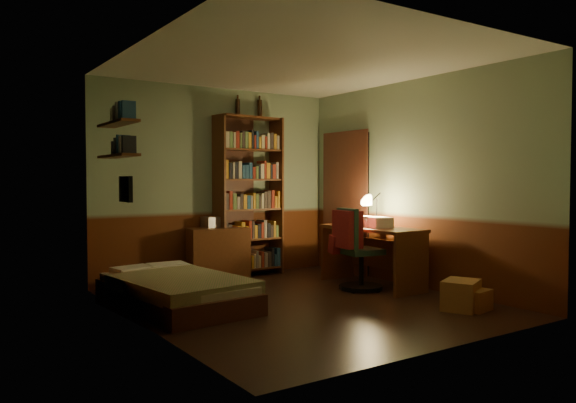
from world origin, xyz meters
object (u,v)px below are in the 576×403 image
desk_lamp (377,204)px  cardboard_box_b (475,300)px  dresser (218,254)px  desk (372,256)px  office_chair (361,249)px  cardboard_box_a (461,295)px  mini_stereo (213,222)px  bed (175,280)px  bookshelf (249,196)px

desk_lamp → cardboard_box_b: size_ratio=1.77×
dresser → desk: bearing=-37.9°
desk → office_chair: size_ratio=1.42×
desk → cardboard_box_b: bearing=-91.7°
desk_lamp → office_chair: size_ratio=0.55×
desk_lamp → cardboard_box_a: desk_lamp is taller
mini_stereo → office_chair: size_ratio=0.27×
mini_stereo → bed: bearing=-136.9°
desk → cardboard_box_b: size_ratio=4.57×
cardboard_box_b → desk_lamp: bearing=81.2°
cardboard_box_a → cardboard_box_b: (0.10, -0.10, -0.05)m
bookshelf → cardboard_box_b: size_ratio=7.25×
desk → desk_lamp: desk_lamp is taller
dresser → cardboard_box_a: bearing=-57.9°
mini_stereo → desk_lamp: bearing=-46.0°
cardboard_box_a → dresser: bearing=114.0°
mini_stereo → office_chair: (1.17, -1.68, -0.28)m
cardboard_box_b → desk: bearing=89.6°
bookshelf → dresser: bearing=-178.2°
bookshelf → office_chair: size_ratio=2.26×
cardboard_box_a → bed: bearing=142.8°
mini_stereo → desk_lamp: desk_lamp is taller
office_chair → cardboard_box_a: 1.43m
bookshelf → mini_stereo: bearing=168.3°
cardboard_box_a → desk: bearing=85.8°
desk_lamp → cardboard_box_b: (-0.28, -1.78, -0.91)m
mini_stereo → office_chair: office_chair is taller
dresser → desk_lamp: size_ratio=1.45×
desk_lamp → cardboard_box_a: size_ratio=1.33×
bookshelf → cardboard_box_a: bearing=-82.9°
desk → bed: bearing=171.1°
mini_stereo → cardboard_box_b: 3.53m
mini_stereo → bookshelf: (0.54, -0.04, 0.34)m
bed → cardboard_box_b: (2.48, -1.91, -0.17)m
desk → desk_lamp: size_ratio=2.58×
mini_stereo → desk: (1.43, -1.59, -0.40)m
bed → dresser: 1.56m
mini_stereo → cardboard_box_b: size_ratio=0.86×
bed → office_chair: (2.24, -0.43, 0.21)m
office_chair → cardboard_box_b: office_chair is taller
office_chair → dresser: bearing=134.3°
dresser → mini_stereo: (-0.01, 0.12, 0.42)m
cardboard_box_a → cardboard_box_b: cardboard_box_a is taller
desk → bookshelf: bearing=118.7°
bed → cardboard_box_b: size_ratio=6.19×
dresser → bookshelf: (0.52, 0.08, 0.76)m
dresser → cardboard_box_b: 3.36m
dresser → mini_stereo: size_ratio=2.97×
desk_lamp → mini_stereo: bearing=163.3°
desk → cardboard_box_b: 1.60m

